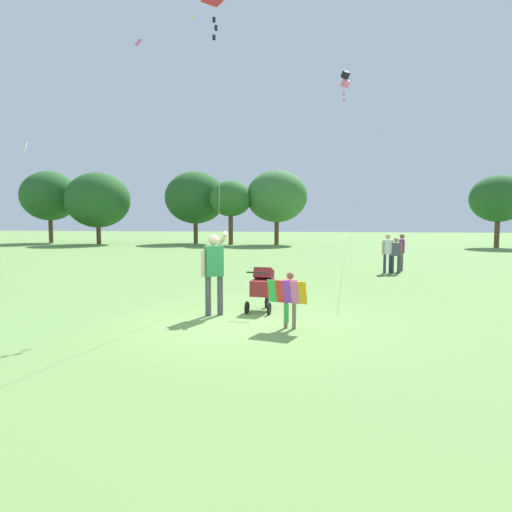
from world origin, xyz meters
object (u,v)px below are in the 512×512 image
object	(u,v)px
stroller	(263,285)
person_red_shirt	(388,250)
kite_adult_black	(215,16)
person_sitting_far	(396,252)
kite_orange_delta	(346,81)
person_couple_left	(402,249)
child_with_butterfly_kite	(290,295)
person_adult_flyer	(214,267)

from	to	relation	value
stroller	person_red_shirt	xyz separation A→B (m)	(4.01, 7.80, 0.30)
kite_adult_black	person_red_shirt	xyz separation A→B (m)	(5.43, 6.25, -6.49)
kite_adult_black	person_sitting_far	size ratio (longest dim) A/B	5.88
stroller	person_sitting_far	xyz separation A→B (m)	(4.32, 7.79, 0.22)
kite_orange_delta	person_red_shirt	distance (m)	7.09
person_couple_left	child_with_butterfly_kite	bearing A→B (deg)	-111.12
kite_adult_black	stroller	bearing A→B (deg)	-47.34
person_adult_flyer	kite_orange_delta	distance (m)	12.03
child_with_butterfly_kite	person_adult_flyer	xyz separation A→B (m)	(-1.74, 1.01, 0.41)
child_with_butterfly_kite	person_sitting_far	distance (m)	10.09
stroller	kite_adult_black	bearing A→B (deg)	132.66
child_with_butterfly_kite	person_couple_left	bearing A→B (deg)	68.88
person_red_shirt	person_adult_flyer	bearing A→B (deg)	-120.83
person_red_shirt	person_couple_left	distance (m)	1.09
kite_orange_delta	person_red_shirt	world-z (taller)	kite_orange_delta
person_couple_left	person_red_shirt	bearing A→B (deg)	-129.06
child_with_butterfly_kite	person_couple_left	world-z (taller)	person_couple_left
person_adult_flyer	person_sitting_far	xyz separation A→B (m)	(5.34, 8.42, -0.26)
kite_orange_delta	person_sitting_far	xyz separation A→B (m)	(1.97, -1.04, -6.90)
stroller	person_red_shirt	size ratio (longest dim) A/B	0.72
person_adult_flyer	person_red_shirt	size ratio (longest dim) A/B	1.23
kite_orange_delta	child_with_butterfly_kite	bearing A→B (deg)	-98.81
person_adult_flyer	person_sitting_far	world-z (taller)	person_adult_flyer
person_couple_left	kite_orange_delta	bearing A→B (deg)	175.50
stroller	person_red_shirt	world-z (taller)	person_red_shirt
kite_orange_delta	person_red_shirt	xyz separation A→B (m)	(1.66, -1.03, -6.82)
kite_adult_black	person_couple_left	world-z (taller)	kite_adult_black
person_sitting_far	kite_orange_delta	bearing A→B (deg)	152.20
stroller	kite_orange_delta	bearing A→B (deg)	75.12
stroller	kite_adult_black	distance (m)	7.11
person_couple_left	kite_adult_black	bearing A→B (deg)	-130.76
child_with_butterfly_kite	stroller	size ratio (longest dim) A/B	1.01
child_with_butterfly_kite	kite_adult_black	distance (m)	7.74
stroller	child_with_butterfly_kite	bearing A→B (deg)	-66.12
person_sitting_far	person_red_shirt	bearing A→B (deg)	178.37
stroller	kite_orange_delta	world-z (taller)	kite_orange_delta
person_adult_flyer	kite_orange_delta	world-z (taller)	kite_orange_delta
kite_orange_delta	person_red_shirt	size ratio (longest dim) A/B	5.29
stroller	kite_adult_black	world-z (taller)	kite_adult_black
stroller	person_adult_flyer	bearing A→B (deg)	-148.41
person_sitting_far	child_with_butterfly_kite	bearing A→B (deg)	-110.88
person_adult_flyer	person_sitting_far	bearing A→B (deg)	57.61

